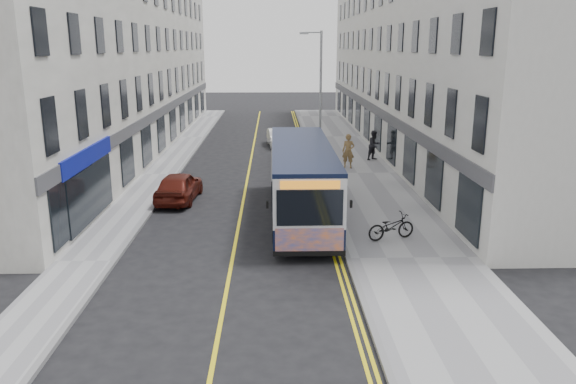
{
  "coord_description": "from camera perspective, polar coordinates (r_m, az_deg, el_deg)",
  "views": [
    {
      "loc": [
        1.44,
        -19.18,
        7.2
      ],
      "look_at": [
        2.02,
        2.14,
        1.6
      ],
      "focal_mm": 35.0,
      "sensor_mm": 36.0,
      "label": 1
    }
  ],
  "objects": [
    {
      "name": "car_maroon",
      "position": [
        27.09,
        -11.02,
        0.57
      ],
      "size": [
        1.98,
        4.28,
        1.42
      ],
      "primitive_type": "imported",
      "rotation": [
        0.0,
        0.0,
        3.07
      ],
      "color": "#52150D",
      "rests_on": "ground"
    },
    {
      "name": "streetlamp",
      "position": [
        33.42,
        3.19,
        9.85
      ],
      "size": [
        1.32,
        0.18,
        8.0
      ],
      "color": "#909498",
      "rests_on": "ground"
    },
    {
      "name": "road_dbl_yellow_outer",
      "position": [
        32.09,
        2.62,
        1.73
      ],
      "size": [
        0.1,
        64.0,
        0.01
      ],
      "primitive_type": "cube",
      "color": "yellow",
      "rests_on": "ground"
    },
    {
      "name": "city_bus",
      "position": [
        23.78,
        1.38,
        1.38
      ],
      "size": [
        2.53,
        10.82,
        3.14
      ],
      "color": "black",
      "rests_on": "ground"
    },
    {
      "name": "ground",
      "position": [
        20.54,
        -5.5,
        -5.88
      ],
      "size": [
        140.0,
        140.0,
        0.0
      ],
      "primitive_type": "plane",
      "color": "black",
      "rests_on": "ground"
    },
    {
      "name": "pavement_west",
      "position": [
        32.63,
        -12.9,
        1.7
      ],
      "size": [
        2.0,
        64.0,
        0.12
      ],
      "primitive_type": "cube",
      "color": "#949597",
      "rests_on": "ground"
    },
    {
      "name": "bicycle",
      "position": [
        21.38,
        10.44,
        -3.47
      ],
      "size": [
        2.0,
        1.21,
        0.99
      ],
      "primitive_type": "imported",
      "rotation": [
        0.0,
        0.0,
        1.88
      ],
      "color": "black",
      "rests_on": "pavement_east"
    },
    {
      "name": "kerb_east",
      "position": [
        32.09,
        3.06,
        1.84
      ],
      "size": [
        0.18,
        64.0,
        0.13
      ],
      "primitive_type": "cube",
      "color": "slate",
      "rests_on": "ground"
    },
    {
      "name": "car_white",
      "position": [
        41.31,
        -1.04,
        5.54
      ],
      "size": [
        1.69,
        3.88,
        1.24
      ],
      "primitive_type": "imported",
      "rotation": [
        0.0,
        0.0,
        0.1
      ],
      "color": "white",
      "rests_on": "ground"
    },
    {
      "name": "terrace_east",
      "position": [
        41.43,
        12.86,
        13.39
      ],
      "size": [
        6.0,
        46.0,
        13.0
      ],
      "primitive_type": "cube",
      "color": "silver",
      "rests_on": "ground"
    },
    {
      "name": "kerb_west",
      "position": [
        32.45,
        -11.17,
        1.73
      ],
      "size": [
        0.18,
        64.0,
        0.13
      ],
      "primitive_type": "cube",
      "color": "slate",
      "rests_on": "ground"
    },
    {
      "name": "pedestrian_far",
      "position": [
        36.04,
        8.76,
        4.73
      ],
      "size": [
        1.16,
        1.11,
        1.88
      ],
      "primitive_type": "imported",
      "rotation": [
        0.0,
        0.0,
        0.63
      ],
      "color": "black",
      "rests_on": "pavement_east"
    },
    {
      "name": "road_centre_line",
      "position": [
        32.04,
        -4.09,
        1.69
      ],
      "size": [
        0.12,
        64.0,
        0.01
      ],
      "primitive_type": "cube",
      "color": "yellow",
      "rests_on": "ground"
    },
    {
      "name": "pavement_east",
      "position": [
        32.35,
        7.04,
        1.85
      ],
      "size": [
        4.5,
        64.0,
        0.12
      ],
      "primitive_type": "cube",
      "color": "#949597",
      "rests_on": "ground"
    },
    {
      "name": "terrace_west",
      "position": [
        41.52,
        -16.56,
        13.16
      ],
      "size": [
        6.0,
        46.0,
        13.0
      ],
      "primitive_type": "cube",
      "color": "silver",
      "rests_on": "ground"
    },
    {
      "name": "road_dbl_yellow_inner",
      "position": [
        32.07,
        2.26,
        1.73
      ],
      "size": [
        0.1,
        64.0,
        0.01
      ],
      "primitive_type": "cube",
      "color": "yellow",
      "rests_on": "ground"
    },
    {
      "name": "pedestrian_near",
      "position": [
        33.43,
        6.15,
        4.15
      ],
      "size": [
        0.84,
        0.68,
        2.01
      ],
      "primitive_type": "imported",
      "rotation": [
        0.0,
        0.0,
        -0.3
      ],
      "color": "olive",
      "rests_on": "pavement_east"
    }
  ]
}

